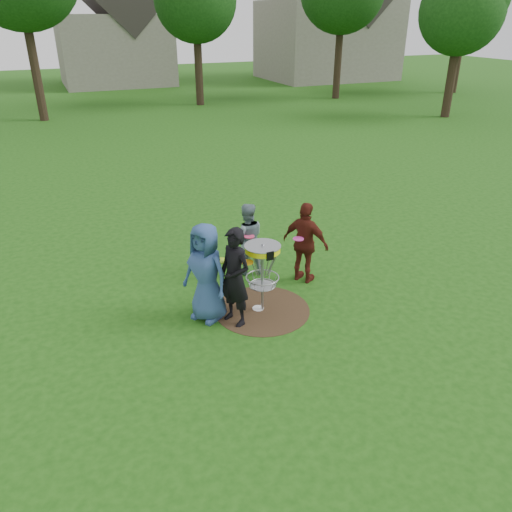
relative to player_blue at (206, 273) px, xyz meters
name	(u,v)px	position (x,y,z in m)	size (l,w,h in m)	color
ground	(262,310)	(1.02, -0.17, -0.92)	(100.00, 100.00, 0.00)	#19470F
dirt_patch	(262,310)	(1.02, -0.17, -0.92)	(1.80, 1.80, 0.01)	#47331E
player_blue	(206,273)	(0.00, 0.00, 0.00)	(0.90, 0.59, 1.85)	#2E4B80
player_black	(235,277)	(0.41, -0.34, -0.01)	(0.67, 0.44, 1.83)	black
player_grey	(247,239)	(1.34, 1.37, -0.14)	(0.76, 0.59, 1.57)	slate
player_maroon	(305,243)	(2.29, 0.55, -0.07)	(1.01, 0.42, 1.72)	#551C13
disc_on_grass	(258,308)	(0.96, -0.11, -0.92)	(0.22, 0.22, 0.02)	white
disc_golf_basket	(263,262)	(1.02, -0.17, 0.09)	(0.66, 0.67, 1.38)	#9EA0A5
held_discs	(255,249)	(1.07, 0.30, 0.14)	(1.99, 1.59, 0.19)	#A8DE18
house_row	(140,27)	(5.80, 32.90, 3.22)	(44.50, 10.65, 11.62)	gray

